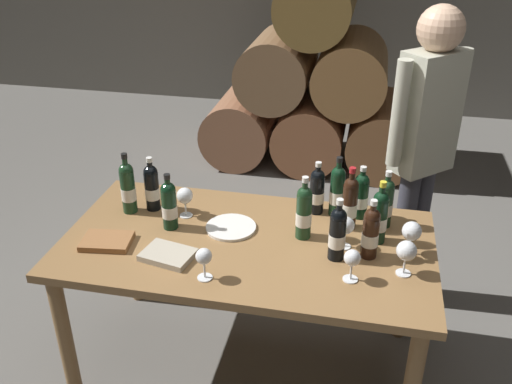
% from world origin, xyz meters
% --- Properties ---
extents(ground_plane, '(14.00, 14.00, 0.00)m').
position_xyz_m(ground_plane, '(0.00, 0.00, 0.00)').
color(ground_plane, '#66635E').
extents(barrel_stack, '(1.86, 0.90, 1.69)m').
position_xyz_m(barrel_stack, '(0.00, 2.60, 0.66)').
color(barrel_stack, '#966346').
rests_on(barrel_stack, ground_plane).
extents(dining_table, '(1.70, 0.90, 0.76)m').
position_xyz_m(dining_table, '(0.00, 0.00, 0.67)').
color(dining_table, olive).
rests_on(dining_table, ground_plane).
extents(wine_bottle_0, '(0.07, 0.07, 0.31)m').
position_xyz_m(wine_bottle_0, '(0.58, 0.12, 0.89)').
color(wine_bottle_0, black).
rests_on(wine_bottle_0, dining_table).
extents(wine_bottle_1, '(0.07, 0.07, 0.31)m').
position_xyz_m(wine_bottle_1, '(0.25, 0.09, 0.89)').
color(wine_bottle_1, '#19381E').
rests_on(wine_bottle_1, dining_table).
extents(wine_bottle_2, '(0.07, 0.07, 0.31)m').
position_xyz_m(wine_bottle_2, '(0.38, 0.33, 0.89)').
color(wine_bottle_2, black).
rests_on(wine_bottle_2, dining_table).
extents(wine_bottle_3, '(0.07, 0.07, 0.29)m').
position_xyz_m(wine_bottle_3, '(0.61, 0.27, 0.89)').
color(wine_bottle_3, '#19381E').
rests_on(wine_bottle_3, dining_table).
extents(wine_bottle_4, '(0.07, 0.07, 0.29)m').
position_xyz_m(wine_bottle_4, '(0.41, -0.05, 0.89)').
color(wine_bottle_4, black).
rests_on(wine_bottle_4, dining_table).
extents(wine_bottle_5, '(0.07, 0.07, 0.28)m').
position_xyz_m(wine_bottle_5, '(-0.53, 0.19, 0.88)').
color(wine_bottle_5, black).
rests_on(wine_bottle_5, dining_table).
extents(wine_bottle_6, '(0.07, 0.07, 0.27)m').
position_xyz_m(wine_bottle_6, '(0.28, 0.33, 0.88)').
color(wine_bottle_6, black).
rests_on(wine_bottle_6, dining_table).
extents(wine_bottle_7, '(0.07, 0.07, 0.27)m').
position_xyz_m(wine_bottle_7, '(0.49, 0.33, 0.88)').
color(wine_bottle_7, black).
rests_on(wine_bottle_7, dining_table).
extents(wine_bottle_8, '(0.07, 0.07, 0.28)m').
position_xyz_m(wine_bottle_8, '(-0.38, 0.04, 0.88)').
color(wine_bottle_8, black).
rests_on(wine_bottle_8, dining_table).
extents(wine_bottle_9, '(0.07, 0.07, 0.32)m').
position_xyz_m(wine_bottle_9, '(0.45, 0.21, 0.90)').
color(wine_bottle_9, black).
rests_on(wine_bottle_9, dining_table).
extents(wine_bottle_10, '(0.07, 0.07, 0.32)m').
position_xyz_m(wine_bottle_10, '(-0.63, 0.14, 0.90)').
color(wine_bottle_10, '#19381E').
rests_on(wine_bottle_10, dining_table).
extents(wine_bottle_11, '(0.07, 0.07, 0.28)m').
position_xyz_m(wine_bottle_11, '(0.55, -0.01, 0.88)').
color(wine_bottle_11, black).
rests_on(wine_bottle_11, dining_table).
extents(wine_glass_0, '(0.08, 0.08, 0.15)m').
position_xyz_m(wine_glass_0, '(-0.35, 0.16, 0.87)').
color(wine_glass_0, white).
rests_on(wine_glass_0, dining_table).
extents(wine_glass_1, '(0.07, 0.07, 0.14)m').
position_xyz_m(wine_glass_1, '(-0.11, -0.31, 0.86)').
color(wine_glass_1, white).
rests_on(wine_glass_1, dining_table).
extents(wine_glass_2, '(0.07, 0.07, 0.14)m').
position_xyz_m(wine_glass_2, '(0.48, -0.20, 0.86)').
color(wine_glass_2, white).
rests_on(wine_glass_2, dining_table).
extents(wine_glass_3, '(0.08, 0.08, 0.16)m').
position_xyz_m(wine_glass_3, '(0.70, -0.11, 0.87)').
color(wine_glass_3, white).
rests_on(wine_glass_3, dining_table).
extents(wine_glass_4, '(0.08, 0.08, 0.15)m').
position_xyz_m(wine_glass_4, '(0.44, 0.04, 0.87)').
color(wine_glass_4, white).
rests_on(wine_glass_4, dining_table).
extents(wine_glass_5, '(0.09, 0.09, 0.16)m').
position_xyz_m(wine_glass_5, '(0.72, 0.05, 0.87)').
color(wine_glass_5, white).
rests_on(wine_glass_5, dining_table).
extents(tasting_notebook, '(0.24, 0.19, 0.03)m').
position_xyz_m(tasting_notebook, '(-0.62, -0.16, 0.77)').
color(tasting_notebook, '#936038').
rests_on(tasting_notebook, dining_table).
extents(leather_ledger, '(0.25, 0.20, 0.03)m').
position_xyz_m(leather_ledger, '(-0.31, -0.20, 0.77)').
color(leather_ledger, '#B2A893').
rests_on(leather_ledger, dining_table).
extents(serving_plate, '(0.24, 0.24, 0.01)m').
position_xyz_m(serving_plate, '(-0.10, 0.09, 0.77)').
color(serving_plate, white).
rests_on(serving_plate, dining_table).
extents(sommelier_presenting, '(0.38, 0.36, 1.72)m').
position_xyz_m(sommelier_presenting, '(0.79, 0.75, 1.04)').
color(sommelier_presenting, '#383842').
rests_on(sommelier_presenting, ground_plane).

